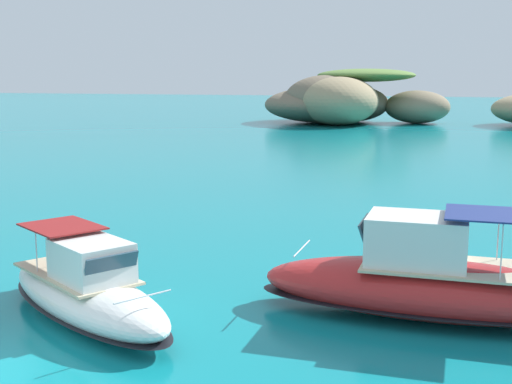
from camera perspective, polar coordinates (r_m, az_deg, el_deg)
name	(u,v)px	position (r m, az deg, el deg)	size (l,w,h in m)	color
islet_large	(340,101)	(87.41, 7.13, 7.66)	(25.75, 21.78, 6.88)	#756651
motorboat_white	(87,292)	(16.93, -14.10, -8.24)	(6.90, 5.23, 2.14)	white
motorboat_red	(431,284)	(17.07, 14.60, -7.52)	(8.61, 2.75, 2.68)	red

